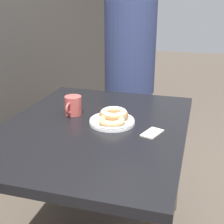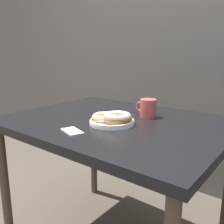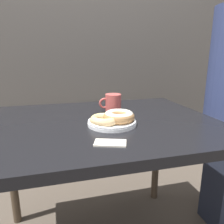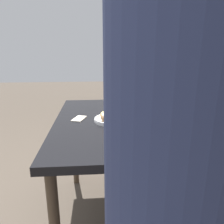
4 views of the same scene
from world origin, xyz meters
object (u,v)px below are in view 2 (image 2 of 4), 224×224
(donut_plate, at_px, (112,119))
(coffee_mug, at_px, (148,108))
(napkin, at_px, (72,131))
(dining_table, at_px, (115,134))

(donut_plate, bearing_deg, coffee_mug, 75.14)
(donut_plate, height_order, napkin, donut_plate)
(donut_plate, bearing_deg, dining_table, 117.59)
(coffee_mug, relative_size, napkin, 0.97)
(dining_table, bearing_deg, napkin, -94.65)
(donut_plate, distance_m, coffee_mug, 0.24)
(donut_plate, xyz_separation_m, napkin, (-0.07, -0.20, -0.03))
(donut_plate, height_order, coffee_mug, coffee_mug)
(coffee_mug, bearing_deg, napkin, -106.20)
(dining_table, height_order, napkin, napkin)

